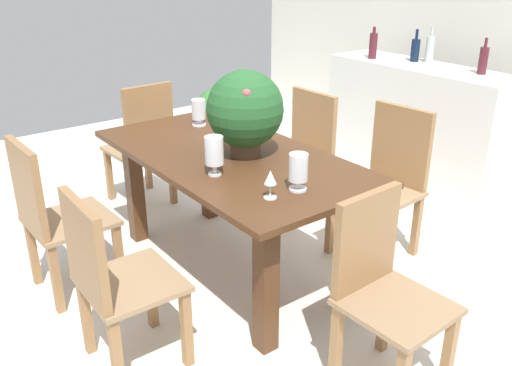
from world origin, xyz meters
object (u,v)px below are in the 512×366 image
(chair_far_left, at_px, (304,146))
(potted_plant_floor, at_px, (216,113))
(flower_centerpiece, at_px, (245,110))
(wine_glass, at_px, (270,179))
(chair_near_right, at_px, (111,276))
(crystal_vase_left, at_px, (214,152))
(chair_far_right, at_px, (388,176))
(kitchen_counter, at_px, (417,119))
(wine_bottle_amber, at_px, (430,49))
(crystal_vase_center_near, at_px, (199,111))
(crystal_vase_right, at_px, (298,169))
(wine_bottle_dark, at_px, (373,45))
(wine_bottle_tall, at_px, (483,60))
(chair_near_left, at_px, (51,212))
(dining_table, at_px, (231,176))
(wine_bottle_clear, at_px, (415,50))
(chair_foot_end, at_px, (381,284))
(chair_head_end, at_px, (144,142))

(chair_far_left, bearing_deg, potted_plant_floor, 167.30)
(flower_centerpiece, height_order, wine_glass, flower_centerpiece)
(chair_near_right, height_order, wine_glass, wine_glass)
(chair_far_left, bearing_deg, crystal_vase_left, -64.05)
(chair_near_right, bearing_deg, wine_glass, -106.28)
(chair_far_right, bearing_deg, chair_near_right, -93.85)
(kitchen_counter, bearing_deg, wine_bottle_amber, 112.26)
(crystal_vase_center_near, bearing_deg, crystal_vase_right, -8.40)
(chair_far_right, relative_size, chair_far_left, 1.06)
(wine_bottle_dark, height_order, wine_bottle_tall, wine_bottle_tall)
(chair_near_right, relative_size, wine_bottle_amber, 3.02)
(chair_far_right, xyz_separation_m, wine_bottle_amber, (-0.87, 1.48, 0.53))
(potted_plant_floor, bearing_deg, chair_near_left, -52.15)
(dining_table, height_order, crystal_vase_center_near, crystal_vase_center_near)
(crystal_vase_left, bearing_deg, wine_bottle_tall, 93.12)
(crystal_vase_right, distance_m, wine_bottle_tall, 2.46)
(kitchen_counter, relative_size, wine_bottle_dark, 6.12)
(wine_bottle_clear, bearing_deg, crystal_vase_center_near, -89.89)
(flower_centerpiece, relative_size, kitchen_counter, 0.29)
(chair_foot_end, xyz_separation_m, crystal_vase_right, (-0.54, -0.03, 0.38))
(chair_head_end, height_order, chair_near_left, chair_head_end)
(chair_foot_end, relative_size, crystal_vase_center_near, 5.10)
(chair_far_right, height_order, kitchen_counter, chair_far_right)
(wine_bottle_amber, relative_size, wine_bottle_dark, 1.07)
(chair_head_end, xyz_separation_m, chair_far_left, (0.75, 0.92, -0.02))
(crystal_vase_left, relative_size, wine_bottle_clear, 0.76)
(chair_far_left, relative_size, flower_centerpiece, 1.85)
(flower_centerpiece, distance_m, crystal_vase_center_near, 0.68)
(chair_head_end, xyz_separation_m, wine_bottle_tall, (1.22, 2.35, 0.52))
(wine_glass, relative_size, kitchen_counter, 0.08)
(crystal_vase_left, xyz_separation_m, crystal_vase_center_near, (-0.80, 0.39, -0.03))
(chair_far_left, height_order, chair_near_right, chair_far_left)
(chair_far_left, xyz_separation_m, wine_bottle_dark, (-0.50, 1.25, 0.55))
(crystal_vase_right, bearing_deg, wine_glass, -92.66)
(chair_head_end, height_order, crystal_vase_right, chair_head_end)
(kitchen_counter, bearing_deg, chair_far_right, -58.90)
(crystal_vase_left, xyz_separation_m, potted_plant_floor, (-2.31, 1.50, -0.58))
(crystal_vase_left, bearing_deg, crystal_vase_center_near, 153.68)
(chair_foot_end, relative_size, wine_bottle_tall, 3.21)
(crystal_vase_left, distance_m, wine_bottle_clear, 2.73)
(flower_centerpiece, distance_m, wine_glass, 0.62)
(crystal_vase_center_near, relative_size, wine_bottle_clear, 0.64)
(chair_near_right, relative_size, wine_glass, 6.39)
(wine_bottle_amber, bearing_deg, kitchen_counter, -67.74)
(crystal_vase_left, height_order, wine_bottle_dark, wine_bottle_dark)
(wine_bottle_dark, bearing_deg, crystal_vase_center_near, -81.07)
(crystal_vase_left, bearing_deg, chair_foot_end, 14.44)
(chair_far_right, xyz_separation_m, kitchen_counter, (-0.81, 1.34, -0.05))
(wine_bottle_amber, bearing_deg, potted_plant_floor, -144.07)
(dining_table, xyz_separation_m, crystal_vase_right, (0.62, -0.03, 0.25))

